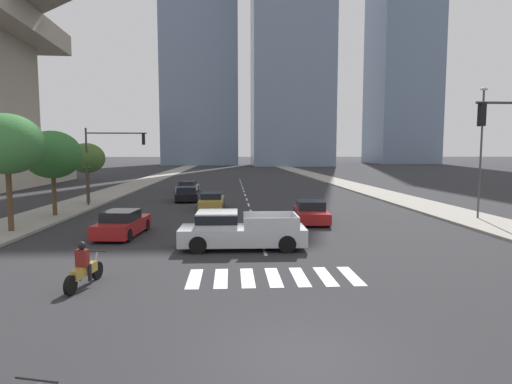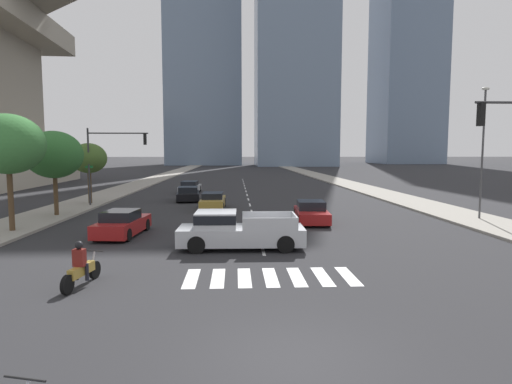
% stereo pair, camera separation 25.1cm
% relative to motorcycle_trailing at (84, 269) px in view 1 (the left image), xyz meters
% --- Properties ---
extents(ground_plane, '(800.00, 800.00, 0.00)m').
position_rel_motorcycle_trailing_xyz_m(ground_plane, '(6.13, -5.15, -0.58)').
color(ground_plane, '#28282B').
extents(sidewalk_east, '(4.00, 260.00, 0.15)m').
position_rel_motorcycle_trailing_xyz_m(sidewalk_east, '(19.96, 24.85, -0.51)').
color(sidewalk_east, gray).
rests_on(sidewalk_east, ground).
extents(sidewalk_west, '(4.00, 260.00, 0.15)m').
position_rel_motorcycle_trailing_xyz_m(sidewalk_west, '(-7.71, 24.85, -0.51)').
color(sidewalk_west, gray).
rests_on(sidewalk_west, ground).
extents(crosswalk_near, '(5.85, 2.26, 0.01)m').
position_rel_motorcycle_trailing_xyz_m(crosswalk_near, '(6.13, 0.65, -0.58)').
color(crosswalk_near, silver).
rests_on(crosswalk_near, ground).
extents(lane_divider_center, '(0.14, 50.00, 0.01)m').
position_rel_motorcycle_trailing_xyz_m(lane_divider_center, '(6.13, 28.65, -0.58)').
color(lane_divider_center, silver).
rests_on(lane_divider_center, ground).
extents(motorcycle_trailing, '(0.74, 2.21, 1.49)m').
position_rel_motorcycle_trailing_xyz_m(motorcycle_trailing, '(0.00, 0.00, 0.00)').
color(motorcycle_trailing, black).
rests_on(motorcycle_trailing, ground).
extents(pickup_truck, '(5.60, 2.19, 1.67)m').
position_rel_motorcycle_trailing_xyz_m(pickup_truck, '(4.91, 5.09, 0.23)').
color(pickup_truck, '#B7BABF').
rests_on(pickup_truck, ground).
extents(sedan_gold_0, '(1.82, 4.76, 1.27)m').
position_rel_motorcycle_trailing_xyz_m(sedan_gold_0, '(3.25, 18.27, 0.01)').
color(sedan_gold_0, '#B28E38').
rests_on(sedan_gold_0, ground).
extents(sedan_silver_1, '(2.08, 4.75, 1.24)m').
position_rel_motorcycle_trailing_xyz_m(sedan_silver_1, '(0.14, 31.42, -0.00)').
color(sedan_silver_1, '#B7BABF').
rests_on(sedan_silver_1, ground).
extents(sedan_black_2, '(2.27, 4.62, 1.25)m').
position_rel_motorcycle_trailing_xyz_m(sedan_black_2, '(0.75, 23.95, -0.00)').
color(sedan_black_2, black).
rests_on(sedan_black_2, ground).
extents(sedan_red_3, '(2.15, 4.47, 1.31)m').
position_rel_motorcycle_trailing_xyz_m(sedan_red_3, '(9.58, 11.89, 0.02)').
color(sedan_red_3, maroon).
rests_on(sedan_red_3, ground).
extents(sedan_red_4, '(2.14, 4.45, 1.33)m').
position_rel_motorcycle_trailing_xyz_m(sedan_red_4, '(-0.89, 8.25, 0.03)').
color(sedan_red_4, maroon).
rests_on(sedan_red_4, ground).
extents(traffic_signal_far, '(4.95, 0.28, 6.02)m').
position_rel_motorcycle_trailing_xyz_m(traffic_signal_far, '(-4.79, 20.13, 3.71)').
color(traffic_signal_far, '#333335').
rests_on(traffic_signal_far, sidewalk_west).
extents(street_lamp_east, '(0.50, 0.24, 8.11)m').
position_rel_motorcycle_trailing_xyz_m(street_lamp_east, '(20.26, 12.00, 4.23)').
color(street_lamp_east, '#3F3F42').
rests_on(street_lamp_east, sidewalk_east).
extents(street_tree_nearest, '(3.69, 3.69, 6.13)m').
position_rel_motorcycle_trailing_xyz_m(street_tree_nearest, '(-6.91, 9.25, 4.11)').
color(street_tree_nearest, '#4C3823').
rests_on(street_tree_nearest, sidewalk_west).
extents(street_tree_second, '(3.64, 3.64, 5.53)m').
position_rel_motorcycle_trailing_xyz_m(street_tree_second, '(-6.91, 14.81, 3.54)').
color(street_tree_second, '#4C3823').
rests_on(street_tree_second, sidewalk_west).
extents(street_tree_third, '(2.85, 2.85, 4.87)m').
position_rel_motorcycle_trailing_xyz_m(street_tree_third, '(-6.91, 21.32, 3.21)').
color(street_tree_third, '#4C3823').
rests_on(street_tree_third, sidewalk_west).
extents(office_tower_left_skyline, '(25.24, 25.74, 110.50)m').
position_rel_motorcycle_trailing_xyz_m(office_tower_left_skyline, '(-5.41, 137.20, 54.14)').
color(office_tower_left_skyline, slate).
rests_on(office_tower_left_skyline, ground).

